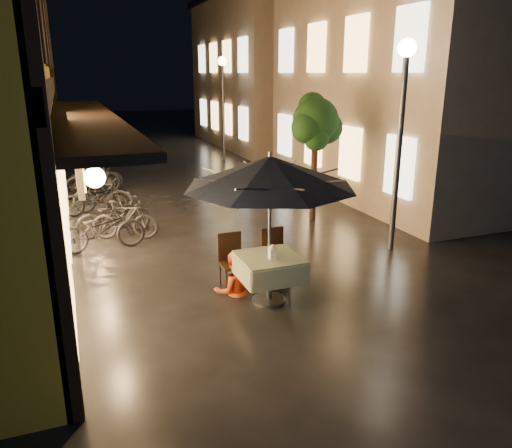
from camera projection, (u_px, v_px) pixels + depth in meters
name	position (u px, v px, depth m)	size (l,w,h in m)	color
ground	(306.00, 311.00, 7.86)	(90.00, 90.00, 0.00)	black
east_building_near	(435.00, 79.00, 15.23)	(7.30, 9.30, 6.80)	#A79D86
east_building_far	(284.00, 71.00, 25.44)	(7.30, 10.30, 7.30)	#A79D86
street_tree	(316.00, 124.00, 12.01)	(1.43, 1.20, 3.15)	black
streetlamp_near	(402.00, 109.00, 9.82)	(0.36, 0.36, 4.23)	#59595E
streetlamp_far	(223.00, 90.00, 20.56)	(0.36, 0.36, 4.23)	#59595E
cafe_table	(269.00, 267.00, 8.03)	(0.99, 0.99, 0.78)	#59595E
patio_umbrella	(270.00, 172.00, 7.58)	(2.71, 2.71, 2.46)	#59595E
cafe_chair_left	(231.00, 258.00, 8.57)	(0.42, 0.42, 0.97)	black
cafe_chair_right	(274.00, 253.00, 8.84)	(0.42, 0.42, 0.97)	black
table_lantern	(272.00, 251.00, 7.82)	(0.16, 0.16, 0.25)	white
person_orange	(233.00, 253.00, 8.33)	(0.68, 0.53, 1.41)	#EB4E1B
person_yellow	(276.00, 247.00, 8.65)	(0.89, 0.51, 1.38)	yellow
bicycle_0	(102.00, 229.00, 10.40)	(0.62, 1.78, 0.93)	black
bicycle_1	(125.00, 220.00, 11.13)	(0.42, 1.48, 0.89)	black
bicycle_2	(114.00, 216.00, 11.41)	(0.61, 1.74, 0.91)	black
bicycle_3	(102.00, 195.00, 13.23)	(0.45, 1.60, 0.96)	black
bicycle_4	(95.00, 198.00, 13.09)	(0.60, 1.71, 0.90)	black
bicycle_5	(93.00, 179.00, 14.99)	(0.50, 1.77, 1.06)	black
bicycle_6	(95.00, 177.00, 15.72)	(0.59, 1.68, 0.88)	black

